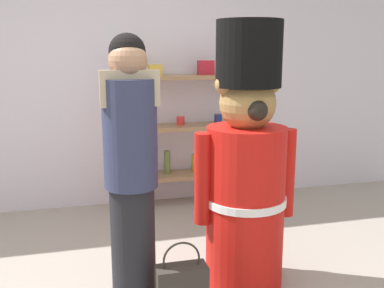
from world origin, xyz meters
TOP-DOWN VIEW (x-y plane):
  - back_wall at (0.00, 2.20)m, footprint 6.40×0.12m
  - merchandise_shelf at (0.62, 1.98)m, footprint 1.18×0.35m
  - teddy_bear_guard at (0.66, 0.30)m, footprint 0.69×0.54m
  - person_shopper at (-0.10, 0.17)m, footprint 0.32×0.31m

SIDE VIEW (x-z plane):
  - teddy_bear_guard at x=0.66m, z-range -0.08..1.66m
  - merchandise_shelf at x=0.62m, z-range -0.01..1.65m
  - person_shopper at x=-0.10m, z-range 0.05..1.70m
  - back_wall at x=0.00m, z-range 0.00..2.60m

